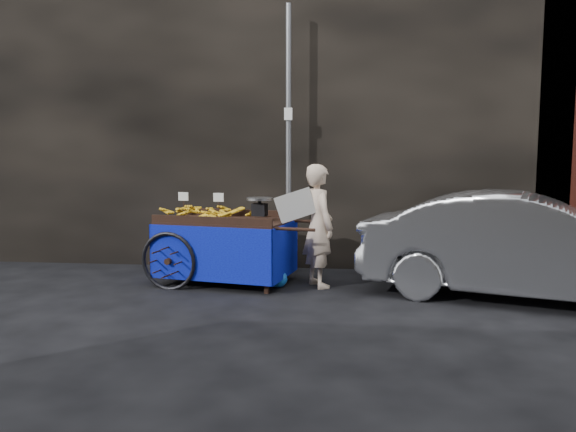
# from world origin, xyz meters

# --- Properties ---
(ground) EXTENTS (80.00, 80.00, 0.00)m
(ground) POSITION_xyz_m (0.00, 0.00, 0.00)
(ground) COLOR black
(ground) RESTS_ON ground
(building_wall) EXTENTS (13.50, 2.00, 5.00)m
(building_wall) POSITION_xyz_m (0.39, 2.60, 2.50)
(building_wall) COLOR black
(building_wall) RESTS_ON ground
(street_pole) EXTENTS (0.12, 0.10, 4.00)m
(street_pole) POSITION_xyz_m (0.30, 1.30, 2.01)
(street_pole) COLOR slate
(street_pole) RESTS_ON ground
(banana_cart) EXTENTS (2.55, 1.51, 1.30)m
(banana_cart) POSITION_xyz_m (-0.55, 0.51, 0.80)
(banana_cart) COLOR black
(banana_cart) RESTS_ON ground
(vendor) EXTENTS (0.92, 0.73, 1.67)m
(vendor) POSITION_xyz_m (0.80, 0.41, 0.84)
(vendor) COLOR #C8AE95
(vendor) RESTS_ON ground
(plastic_bag) EXTENTS (0.27, 0.21, 0.24)m
(plastic_bag) POSITION_xyz_m (0.26, 0.28, 0.12)
(plastic_bag) COLOR blue
(plastic_bag) RESTS_ON ground
(parked_car) EXTENTS (4.27, 2.56, 1.33)m
(parked_car) POSITION_xyz_m (3.42, 0.00, 0.66)
(parked_car) COLOR silver
(parked_car) RESTS_ON ground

